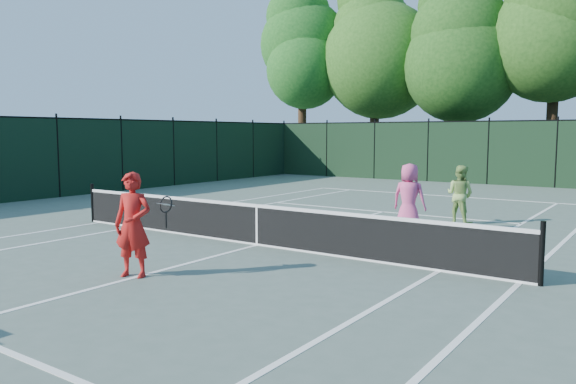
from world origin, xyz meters
The scene contains 17 objects.
ground centered at (0.00, 0.00, 0.00)m, with size 90.00×90.00×0.00m, color #4D5E53.
sideline_doubles_left centered at (-5.49, 0.00, 0.00)m, with size 0.10×23.77×0.01m, color white.
sideline_doubles_right centered at (5.49, 0.00, 0.00)m, with size 0.10×23.77×0.01m, color white.
sideline_singles_left centered at (-4.12, 0.00, 0.00)m, with size 0.10×23.77×0.01m, color white.
sideline_singles_right centered at (4.12, 0.00, 0.00)m, with size 0.10×23.77×0.01m, color white.
baseline_far centered at (0.00, 11.88, 0.00)m, with size 10.97×0.10×0.01m, color white.
service_line_far centered at (0.00, 6.40, 0.00)m, with size 8.23×0.10×0.01m, color white.
center_service_line centered at (0.00, 0.00, 0.00)m, with size 0.10×12.80×0.01m, color white.
tennis_net centered at (0.00, 0.00, 0.48)m, with size 11.69×0.09×1.06m.
fence_far centered at (0.00, 18.00, 1.50)m, with size 24.00×0.05×3.00m, color black.
tree_0 centered at (-13.00, 21.50, 8.16)m, with size 6.40×6.40×13.14m.
tree_1 centered at (-8.00, 22.00, 8.69)m, with size 6.80×6.80×13.98m.
tree_2 centered at (-3.00, 21.80, 7.73)m, with size 6.00×6.00×12.40m.
tree_3 centered at (2.00, 22.30, 9.01)m, with size 7.00×7.00×14.45m.
coach centered at (-0.06, -3.35, 0.90)m, with size 0.83×0.86×1.80m.
player_pink centered at (2.05, 3.53, 0.86)m, with size 0.86×0.58×1.71m.
player_green centered at (2.68, 5.56, 0.79)m, with size 0.87×0.74×1.59m.
Camera 1 is at (7.51, -9.59, 2.46)m, focal length 35.00 mm.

